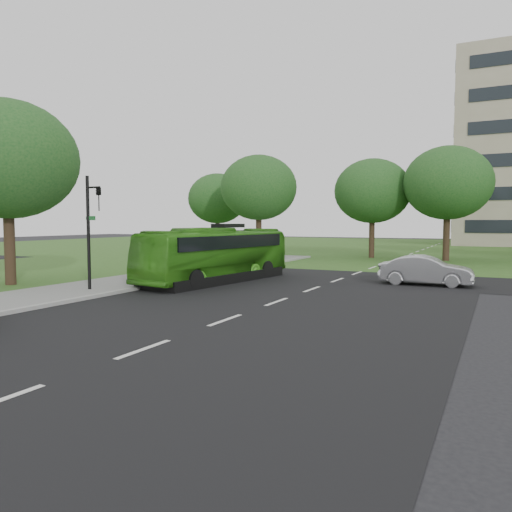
% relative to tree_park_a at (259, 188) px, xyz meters
% --- Properties ---
extents(ground, '(160.00, 160.00, 0.00)m').
position_rel_tree_park_a_xyz_m(ground, '(11.62, -24.30, -6.09)').
color(ground, black).
rests_on(ground, ground).
extents(street_surfaces, '(120.00, 120.00, 0.15)m').
position_rel_tree_park_a_xyz_m(street_surfaces, '(11.24, -1.55, -6.06)').
color(street_surfaces, black).
rests_on(street_surfaces, ground).
extents(tree_park_a, '(6.75, 6.75, 8.97)m').
position_rel_tree_park_a_xyz_m(tree_park_a, '(0.00, 0.00, 0.00)').
color(tree_park_a, black).
rests_on(tree_park_a, ground).
extents(tree_park_b, '(6.45, 6.45, 8.46)m').
position_rel_tree_park_a_xyz_m(tree_park_b, '(9.38, 2.92, -0.38)').
color(tree_park_b, black).
rests_on(tree_park_b, ground).
extents(tree_park_c, '(6.81, 6.81, 9.04)m').
position_rel_tree_park_a_xyz_m(tree_park_c, '(15.46, 2.23, 0.05)').
color(tree_park_c, black).
rests_on(tree_park_c, ground).
extents(tree_park_f, '(6.00, 6.00, 8.02)m').
position_rel_tree_park_a_xyz_m(tree_park_f, '(-6.86, 4.42, -0.64)').
color(tree_park_f, black).
rests_on(tree_park_f, ground).
extents(tree_side_near, '(6.80, 6.80, 9.03)m').
position_rel_tree_park_a_xyz_m(tree_side_near, '(-2.32, -23.26, 0.04)').
color(tree_side_near, black).
rests_on(tree_side_near, ground).
extents(bus, '(3.71, 10.30, 2.81)m').
position_rel_tree_park_a_xyz_m(bus, '(6.12, -17.59, -4.68)').
color(bus, '#388D1A').
rests_on(bus, ground).
extents(sedan, '(4.43, 1.59, 1.46)m').
position_rel_tree_park_a_xyz_m(sedan, '(16.10, -14.30, -5.36)').
color(sedan, '#B3B3B8').
rests_on(sedan, ground).
extents(traffic_light, '(0.82, 0.24, 5.12)m').
position_rel_tree_park_a_xyz_m(traffic_light, '(3.28, -23.49, -3.08)').
color(traffic_light, black).
rests_on(traffic_light, ground).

